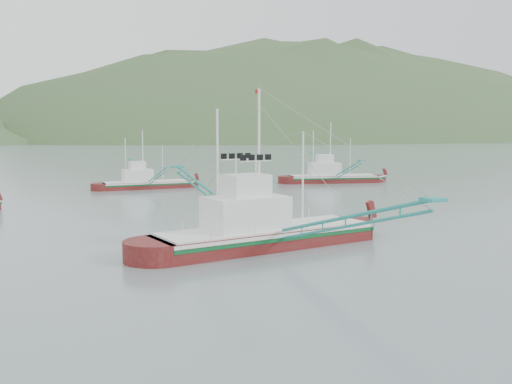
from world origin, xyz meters
name	(u,v)px	position (x,y,z in m)	size (l,w,h in m)	color
ground	(289,244)	(0.00, 0.00, 0.00)	(1200.00, 1200.00, 0.00)	slate
main_boat	(263,219)	(-2.15, -0.20, 1.99)	(16.72, 29.24, 11.91)	#520F0D
bg_boat_right	(332,171)	(28.16, 41.11, 1.85)	(14.40, 24.81, 10.20)	#520F0D
bg_boat_far	(145,180)	(-0.94, 43.51, 1.22)	(12.13, 21.92, 8.87)	#520F0D
headland_right	(313,139)	(240.00, 430.00, 0.00)	(684.00, 432.00, 306.00)	#37522A
ridge_distant	(63,139)	(30.00, 560.00, 0.00)	(960.00, 400.00, 240.00)	slate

